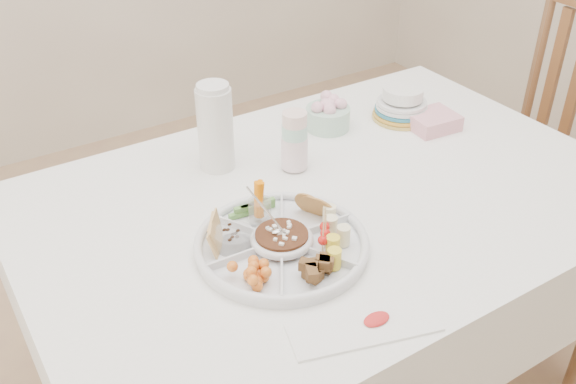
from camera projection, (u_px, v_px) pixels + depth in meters
dining_table at (327, 305)px, 1.82m from camera, size 1.52×1.02×0.76m
chair at (529, 147)px, 2.28m from camera, size 0.46×0.46×1.05m
party_tray at (282, 242)px, 1.41m from camera, size 0.39×0.39×0.04m
bean_dip at (282, 239)px, 1.40m from camera, size 0.12×0.12×0.04m
tortillas at (310, 205)px, 1.49m from camera, size 0.09×0.09×0.05m
carrot_cucumber at (253, 198)px, 1.48m from camera, size 0.11×0.11×0.09m
pita_raisins at (222, 234)px, 1.40m from camera, size 0.13×0.13×0.07m
cherries at (250, 271)px, 1.31m from camera, size 0.11×0.11×0.04m
granola_chunks at (314, 270)px, 1.31m from camera, size 0.10×0.10×0.04m
banana_tomato at (342, 228)px, 1.39m from camera, size 0.10×0.10×0.08m
cup_stack at (295, 136)px, 1.66m from camera, size 0.08×0.08×0.19m
thermos at (215, 126)px, 1.66m from camera, size 0.11×0.11×0.24m
flower_bowl at (328, 113)px, 1.88m from camera, size 0.16×0.16×0.10m
napkin_stack at (432, 121)px, 1.89m from camera, size 0.15×0.13×0.05m
plate_stack at (402, 102)px, 1.93m from camera, size 0.21×0.21×0.11m
placemat at (364, 327)px, 1.22m from camera, size 0.31×0.18×0.01m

